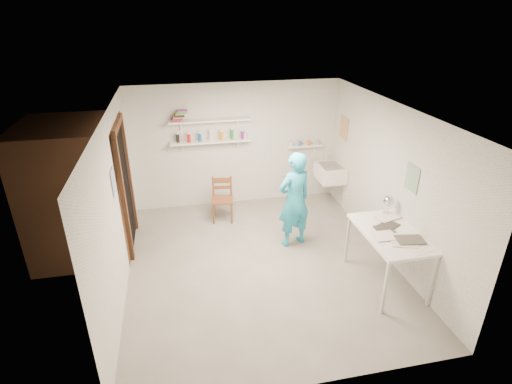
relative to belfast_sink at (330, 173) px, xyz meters
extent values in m
cube|color=slate|center=(-1.75, -1.70, -0.71)|extent=(4.00, 4.50, 0.02)
cube|color=silver|center=(-1.75, -1.70, 1.71)|extent=(4.00, 4.50, 0.02)
cube|color=silver|center=(-1.75, 0.56, 0.50)|extent=(4.00, 0.02, 2.40)
cube|color=silver|center=(-1.75, -3.96, 0.50)|extent=(4.00, 0.02, 2.40)
cube|color=silver|center=(-3.76, -1.70, 0.50)|extent=(0.02, 4.50, 2.40)
cube|color=silver|center=(0.26, -1.70, 0.50)|extent=(0.02, 4.50, 2.40)
cube|color=black|center=(-3.74, -0.65, 0.30)|extent=(0.02, 0.90, 2.00)
cube|color=brown|center=(-4.45, -0.65, 0.35)|extent=(1.40, 1.50, 2.10)
cube|color=brown|center=(-3.72, -0.65, 1.35)|extent=(0.06, 1.05, 0.10)
cube|color=brown|center=(-3.72, -1.15, 0.30)|extent=(0.06, 0.10, 2.00)
cube|color=brown|center=(-3.72, -0.15, 0.30)|extent=(0.06, 0.10, 2.00)
cube|color=white|center=(-2.25, 0.43, 0.65)|extent=(1.50, 0.22, 0.03)
cube|color=white|center=(-2.25, 0.43, 1.05)|extent=(1.50, 0.22, 0.03)
cube|color=white|center=(-0.40, 0.47, 0.42)|extent=(0.70, 0.14, 0.03)
cube|color=#334C7F|center=(-3.74, -1.65, 0.85)|extent=(0.01, 0.28, 0.36)
cube|color=#995933|center=(0.24, 0.10, 0.85)|extent=(0.01, 0.34, 0.42)
cube|color=#3F724C|center=(0.24, -2.25, 0.80)|extent=(0.01, 0.30, 0.38)
cube|color=white|center=(0.00, 0.00, 0.00)|extent=(0.48, 0.60, 0.30)
imported|color=#27A4C5|center=(-1.11, -1.22, 0.11)|extent=(0.68, 0.55, 1.62)
cylinder|color=beige|center=(-1.04, -1.02, 0.38)|extent=(0.29, 0.12, 0.29)
cube|color=brown|center=(-2.15, -0.17, -0.29)|extent=(0.43, 0.42, 0.83)
cube|color=white|center=(-0.11, -2.50, -0.28)|extent=(0.75, 1.25, 0.84)
sphere|color=silver|center=(0.10, -2.00, 0.36)|extent=(0.16, 0.16, 0.16)
cylinder|color=black|center=(-2.85, 0.43, 0.75)|extent=(0.06, 0.06, 0.17)
cylinder|color=red|center=(-2.65, 0.43, 0.75)|extent=(0.06, 0.06, 0.17)
cylinder|color=blue|center=(-2.45, 0.43, 0.75)|extent=(0.06, 0.06, 0.17)
cylinder|color=white|center=(-2.25, 0.43, 0.75)|extent=(0.06, 0.06, 0.17)
cylinder|color=orange|center=(-2.05, 0.43, 0.75)|extent=(0.06, 0.06, 0.17)
cylinder|color=#268C3F|center=(-1.85, 0.43, 0.75)|extent=(0.06, 0.06, 0.17)
cylinder|color=#8C268C|center=(-1.65, 0.43, 0.75)|extent=(0.06, 0.06, 0.17)
cube|color=red|center=(-2.85, 0.43, 1.08)|extent=(0.18, 0.14, 0.03)
cube|color=#1933A5|center=(-2.83, 0.43, 1.11)|extent=(0.18, 0.14, 0.03)
cube|color=orange|center=(-2.81, 0.43, 1.14)|extent=(0.18, 0.14, 0.03)
cube|color=black|center=(-2.79, 0.43, 1.16)|extent=(0.18, 0.14, 0.03)
cube|color=yellow|center=(-2.77, 0.43, 1.19)|extent=(0.18, 0.14, 0.03)
cube|color=#338C4C|center=(-2.75, 0.43, 1.22)|extent=(0.18, 0.14, 0.03)
cube|color=#8C3F8C|center=(-2.73, 0.43, 1.25)|extent=(0.18, 0.14, 0.03)
cylinder|color=silver|center=(-0.61, 0.47, 0.48)|extent=(0.07, 0.07, 0.09)
cylinder|color=#335999|center=(-0.47, 0.47, 0.48)|extent=(0.07, 0.07, 0.09)
cylinder|color=orange|center=(-0.33, 0.47, 0.48)|extent=(0.07, 0.07, 0.09)
cylinder|color=#999999|center=(-0.19, 0.47, 0.48)|extent=(0.07, 0.07, 0.09)
cube|color=silver|center=(-0.11, -2.50, 0.14)|extent=(0.30, 0.22, 0.00)
cube|color=#4C4742|center=(-0.11, -2.50, 0.14)|extent=(0.30, 0.22, 0.00)
cube|color=beige|center=(-0.11, -2.50, 0.15)|extent=(0.30, 0.22, 0.00)
cube|color=#383330|center=(-0.11, -2.50, 0.15)|extent=(0.30, 0.22, 0.00)
cube|color=silver|center=(-0.11, -2.50, 0.15)|extent=(0.30, 0.22, 0.00)
cube|color=silver|center=(-0.11, -2.50, 0.16)|extent=(0.30, 0.22, 0.00)
cube|color=#4C4742|center=(-0.11, -2.50, 0.16)|extent=(0.30, 0.22, 0.00)
camera|label=1|loc=(-2.89, -6.73, 2.95)|focal=28.00mm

